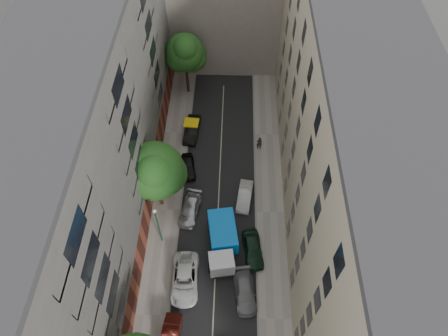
{
  "coord_description": "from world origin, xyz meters",
  "views": [
    {
      "loc": [
        1.29,
        -21.73,
        36.67
      ],
      "look_at": [
        0.59,
        1.3,
        6.0
      ],
      "focal_mm": 32.0,
      "sensor_mm": 36.0,
      "label": 1
    }
  ],
  "objects_px": {
    "car_left_3": "(190,209)",
    "tree_mid": "(156,173)",
    "car_left_4": "(188,167)",
    "car_right_1": "(245,292)",
    "car_right_2": "(253,249)",
    "car_right_3": "(245,196)",
    "tarp_truck": "(222,241)",
    "car_left_2": "(185,279)",
    "lamp_post": "(157,222)",
    "tree_far": "(186,54)",
    "car_left_5": "(192,129)",
    "pedestrian": "(259,143)"
  },
  "relations": [
    {
      "from": "car_left_4",
      "to": "tree_far",
      "type": "xyz_separation_m",
      "value": [
        -1.0,
        12.96,
        5.59
      ]
    },
    {
      "from": "car_right_1",
      "to": "pedestrian",
      "type": "bearing_deg",
      "value": 76.78
    },
    {
      "from": "tree_far",
      "to": "tree_mid",
      "type": "bearing_deg",
      "value": -94.41
    },
    {
      "from": "pedestrian",
      "to": "tree_mid",
      "type": "bearing_deg",
      "value": 32.46
    },
    {
      "from": "car_left_4",
      "to": "car_right_1",
      "type": "bearing_deg",
      "value": -75.42
    },
    {
      "from": "car_left_2",
      "to": "car_right_2",
      "type": "height_order",
      "value": "car_left_2"
    },
    {
      "from": "tree_far",
      "to": "lamp_post",
      "type": "height_order",
      "value": "tree_far"
    },
    {
      "from": "car_right_2",
      "to": "tree_far",
      "type": "xyz_separation_m",
      "value": [
        -8.2,
        22.96,
        5.49
      ]
    },
    {
      "from": "car_right_1",
      "to": "pedestrian",
      "type": "xyz_separation_m",
      "value": [
        1.7,
        17.6,
        0.42
      ]
    },
    {
      "from": "car_left_2",
      "to": "car_left_4",
      "type": "xyz_separation_m",
      "value": [
        -0.8,
        13.2,
        -0.11
      ]
    },
    {
      "from": "car_right_3",
      "to": "tree_mid",
      "type": "distance_m",
      "value": 10.22
    },
    {
      "from": "tree_far",
      "to": "pedestrian",
      "type": "xyz_separation_m",
      "value": [
        9.1,
        -9.55,
        -5.16
      ]
    },
    {
      "from": "car_right_3",
      "to": "tree_mid",
      "type": "bearing_deg",
      "value": -166.14
    },
    {
      "from": "car_left_2",
      "to": "pedestrian",
      "type": "relative_size",
      "value": 2.93
    },
    {
      "from": "car_left_2",
      "to": "car_left_5",
      "type": "height_order",
      "value": "same"
    },
    {
      "from": "car_left_2",
      "to": "car_right_2",
      "type": "bearing_deg",
      "value": 24.58
    },
    {
      "from": "pedestrian",
      "to": "car_right_2",
      "type": "bearing_deg",
      "value": 80.72
    },
    {
      "from": "lamp_post",
      "to": "tree_far",
      "type": "bearing_deg",
      "value": 87.66
    },
    {
      "from": "car_left_2",
      "to": "car_left_3",
      "type": "distance_m",
      "value": 7.6
    },
    {
      "from": "tarp_truck",
      "to": "car_right_3",
      "type": "height_order",
      "value": "tarp_truck"
    },
    {
      "from": "car_right_1",
      "to": "lamp_post",
      "type": "relative_size",
      "value": 0.77
    },
    {
      "from": "car_left_2",
      "to": "car_right_1",
      "type": "height_order",
      "value": "car_left_2"
    },
    {
      "from": "car_left_3",
      "to": "car_right_2",
      "type": "xyz_separation_m",
      "value": [
        6.52,
        -4.4,
        0.09
      ]
    },
    {
      "from": "car_left_5",
      "to": "car_right_1",
      "type": "height_order",
      "value": "car_left_5"
    },
    {
      "from": "tarp_truck",
      "to": "car_right_2",
      "type": "relative_size",
      "value": 1.51
    },
    {
      "from": "car_right_3",
      "to": "lamp_post",
      "type": "xyz_separation_m",
      "value": [
        -8.29,
        -5.2,
        3.14
      ]
    },
    {
      "from": "car_right_3",
      "to": "tree_mid",
      "type": "height_order",
      "value": "tree_mid"
    },
    {
      "from": "car_left_4",
      "to": "lamp_post",
      "type": "relative_size",
      "value": 0.64
    },
    {
      "from": "car_left_5",
      "to": "car_right_2",
      "type": "relative_size",
      "value": 1.05
    },
    {
      "from": "car_left_3",
      "to": "tree_mid",
      "type": "xyz_separation_m",
      "value": [
        -3.05,
        0.86,
        5.19
      ]
    },
    {
      "from": "car_right_1",
      "to": "car_left_3",
      "type": "bearing_deg",
      "value": 115.91
    },
    {
      "from": "car_right_1",
      "to": "tree_far",
      "type": "bearing_deg",
      "value": 97.53
    },
    {
      "from": "car_left_5",
      "to": "car_left_2",
      "type": "bearing_deg",
      "value": -82.61
    },
    {
      "from": "tarp_truck",
      "to": "tree_mid",
      "type": "bearing_deg",
      "value": 133.89
    },
    {
      "from": "car_left_2",
      "to": "tree_far",
      "type": "height_order",
      "value": "tree_far"
    },
    {
      "from": "car_left_4",
      "to": "car_left_3",
      "type": "bearing_deg",
      "value": -92.72
    },
    {
      "from": "car_left_3",
      "to": "tree_mid",
      "type": "bearing_deg",
      "value": 174.12
    },
    {
      "from": "car_left_4",
      "to": "car_right_2",
      "type": "height_order",
      "value": "car_right_2"
    },
    {
      "from": "car_left_3",
      "to": "car_right_1",
      "type": "height_order",
      "value": "car_right_1"
    },
    {
      "from": "tree_mid",
      "to": "tree_far",
      "type": "distance_m",
      "value": 17.76
    },
    {
      "from": "car_right_2",
      "to": "tree_mid",
      "type": "distance_m",
      "value": 12.05
    },
    {
      "from": "tree_mid",
      "to": "tree_far",
      "type": "xyz_separation_m",
      "value": [
        1.37,
        17.7,
        0.39
      ]
    },
    {
      "from": "tree_far",
      "to": "lamp_post",
      "type": "xyz_separation_m",
      "value": [
        -0.9,
        -21.96,
        -2.42
      ]
    },
    {
      "from": "car_left_2",
      "to": "car_right_1",
      "type": "distance_m",
      "value": 5.69
    },
    {
      "from": "car_left_4",
      "to": "tree_far",
      "type": "distance_m",
      "value": 14.15
    },
    {
      "from": "car_left_3",
      "to": "car_right_1",
      "type": "bearing_deg",
      "value": -46.55
    },
    {
      "from": "car_left_3",
      "to": "car_left_4",
      "type": "xyz_separation_m",
      "value": [
        -0.68,
        5.6,
        -0.01
      ]
    },
    {
      "from": "car_left_3",
      "to": "car_right_3",
      "type": "bearing_deg",
      "value": 27.32
    },
    {
      "from": "car_left_4",
      "to": "tree_mid",
      "type": "height_order",
      "value": "tree_mid"
    },
    {
      "from": "car_left_5",
      "to": "tree_far",
      "type": "height_order",
      "value": "tree_far"
    }
  ]
}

